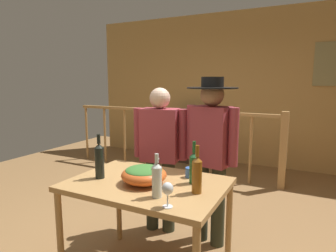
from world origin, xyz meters
name	(u,v)px	position (x,y,z in m)	size (l,w,h in m)	color
ground_plane	(158,240)	(0.00, 0.00, 0.00)	(8.20, 8.20, 0.00)	olive
back_wall	(237,89)	(0.00, 3.15, 1.42)	(6.04, 0.10, 2.85)	tan
framed_picture	(335,64)	(1.57, 3.09, 1.85)	(0.60, 0.03, 0.71)	#968D5C
stair_railing	(195,134)	(-0.41, 2.05, 0.71)	(3.82, 0.10, 1.15)	#B2844C
tv_console	(189,148)	(-0.83, 2.80, 0.27)	(0.90, 0.40, 0.54)	#38281E
flat_screen_tv	(189,120)	(-0.83, 2.77, 0.82)	(0.68, 0.12, 0.48)	black
serving_table	(147,193)	(0.19, -0.52, 0.72)	(1.19, 0.83, 0.81)	#B2844C
salad_bowl	(144,174)	(0.19, -0.56, 0.88)	(0.34, 0.34, 0.21)	#DB5B23
wine_glass	(168,190)	(0.53, -0.85, 0.92)	(0.07, 0.07, 0.16)	silver
wine_bottle_green	(194,167)	(0.52, -0.39, 0.94)	(0.07, 0.07, 0.33)	#1E5628
wine_bottle_dark	(99,160)	(-0.19, -0.61, 0.95)	(0.07, 0.07, 0.36)	black
wine_bottle_amber	(197,174)	(0.61, -0.56, 0.94)	(0.07, 0.07, 0.34)	brown
wine_bottle_clear	(157,179)	(0.40, -0.75, 0.93)	(0.07, 0.07, 0.30)	silver
mug_blue	(190,172)	(0.45, -0.28, 0.85)	(0.11, 0.07, 0.08)	#3866B2
person_standing_left	(160,149)	(-0.08, 0.20, 0.88)	(0.56, 0.29, 1.51)	#2D3323
person_standing_right	(211,148)	(0.46, 0.20, 0.95)	(0.53, 0.47, 1.61)	#2D3323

